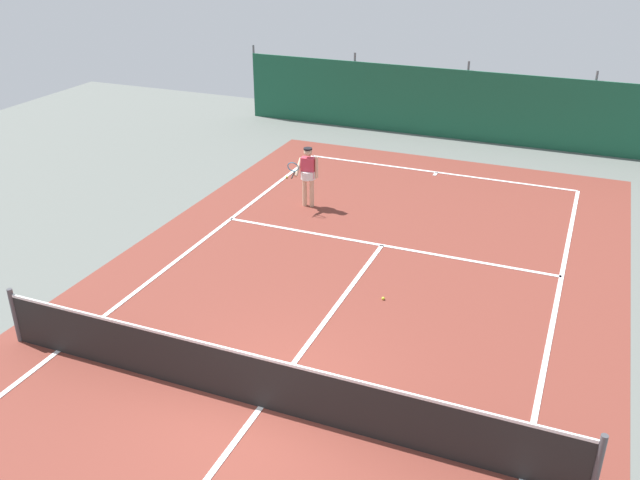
{
  "coord_description": "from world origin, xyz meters",
  "views": [
    {
      "loc": [
        4.21,
        -7.77,
        7.21
      ],
      "look_at": [
        -0.78,
        4.39,
        0.9
      ],
      "focal_mm": 38.47,
      "sensor_mm": 36.0,
      "label": 1
    }
  ],
  "objects_px": {
    "tennis_ball_midcourt": "(287,177)",
    "parked_car": "(590,111)",
    "tennis_player": "(308,173)",
    "tennis_ball_near_player": "(383,298)",
    "tennis_net": "(260,381)"
  },
  "relations": [
    {
      "from": "tennis_net",
      "to": "parked_car",
      "type": "bearing_deg",
      "value": 77.4
    },
    {
      "from": "tennis_net",
      "to": "parked_car",
      "type": "distance_m",
      "value": 18.35
    },
    {
      "from": "tennis_player",
      "to": "parked_car",
      "type": "distance_m",
      "value": 11.93
    },
    {
      "from": "tennis_player",
      "to": "tennis_net",
      "type": "bearing_deg",
      "value": 101.43
    },
    {
      "from": "tennis_player",
      "to": "tennis_ball_near_player",
      "type": "bearing_deg",
      "value": 123.79
    },
    {
      "from": "tennis_ball_near_player",
      "to": "tennis_ball_midcourt",
      "type": "height_order",
      "value": "same"
    },
    {
      "from": "tennis_player",
      "to": "tennis_ball_midcourt",
      "type": "bearing_deg",
      "value": -56.95
    },
    {
      "from": "tennis_net",
      "to": "tennis_ball_midcourt",
      "type": "bearing_deg",
      "value": 112.62
    },
    {
      "from": "tennis_ball_midcourt",
      "to": "parked_car",
      "type": "bearing_deg",
      "value": 45.52
    },
    {
      "from": "tennis_net",
      "to": "parked_car",
      "type": "height_order",
      "value": "parked_car"
    },
    {
      "from": "parked_car",
      "to": "tennis_ball_near_player",
      "type": "bearing_deg",
      "value": -106.37
    },
    {
      "from": "tennis_player",
      "to": "tennis_ball_near_player",
      "type": "height_order",
      "value": "tennis_player"
    },
    {
      "from": "tennis_net",
      "to": "tennis_ball_midcourt",
      "type": "height_order",
      "value": "tennis_net"
    },
    {
      "from": "tennis_ball_near_player",
      "to": "parked_car",
      "type": "height_order",
      "value": "parked_car"
    },
    {
      "from": "tennis_net",
      "to": "tennis_ball_midcourt",
      "type": "distance_m",
      "value": 10.53
    }
  ]
}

